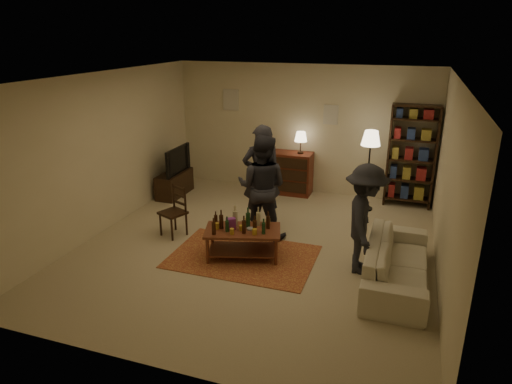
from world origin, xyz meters
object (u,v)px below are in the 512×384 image
at_px(bookshelf, 411,155).
at_px(sofa, 397,263).
at_px(person_by_sofa, 365,220).
at_px(dining_chair, 175,209).
at_px(coffee_table, 242,233).
at_px(tv_stand, 174,178).
at_px(dresser, 289,172).
at_px(person_right, 262,187).
at_px(floor_lamp, 371,144).
at_px(person_left, 262,177).

xyz_separation_m(bookshelf, sofa, (-0.05, -3.18, -0.73)).
bearing_deg(person_by_sofa, dining_chair, 78.46).
distance_m(coffee_table, tv_stand, 3.21).
distance_m(dining_chair, dresser, 2.97).
height_order(coffee_table, tv_stand, tv_stand).
distance_m(person_right, person_by_sofa, 1.87).
bearing_deg(floor_lamp, coffee_table, -120.81).
height_order(dining_chair, dresser, dresser).
relative_size(dining_chair, sofa, 0.43).
relative_size(floor_lamp, person_right, 0.89).
bearing_deg(dining_chair, coffee_table, 6.41).
bearing_deg(person_left, floor_lamp, -165.06).
distance_m(tv_stand, bookshelf, 4.84).
relative_size(tv_stand, floor_lamp, 0.67).
bearing_deg(person_right, dining_chair, 15.31).
bearing_deg(sofa, tv_stand, 64.66).
bearing_deg(dining_chair, tv_stand, 142.34).
relative_size(bookshelf, sofa, 0.97).
bearing_deg(tv_stand, dresser, 22.07).
distance_m(dresser, bookshelf, 2.50).
distance_m(floor_lamp, person_left, 2.24).
relative_size(dining_chair, person_right, 0.50).
bearing_deg(coffee_table, sofa, -0.33).
bearing_deg(tv_stand, dining_chair, -61.01).
bearing_deg(bookshelf, tv_stand, -168.20).
bearing_deg(floor_lamp, person_by_sofa, -85.35).
height_order(sofa, person_right, person_right).
xyz_separation_m(floor_lamp, person_left, (-1.69, -1.40, -0.40)).
xyz_separation_m(tv_stand, person_right, (2.40, -1.36, 0.50)).
bearing_deg(person_by_sofa, dresser, 25.79).
distance_m(coffee_table, person_by_sofa, 1.84).
distance_m(dining_chair, person_by_sofa, 3.19).
distance_m(coffee_table, dining_chair, 1.44).
distance_m(coffee_table, person_left, 1.37).
xyz_separation_m(coffee_table, floor_lamp, (1.59, 2.66, 0.91)).
distance_m(bookshelf, floor_lamp, 0.95).
relative_size(sofa, person_right, 1.18).
relative_size(sofa, person_by_sofa, 1.29).
relative_size(bookshelf, person_left, 1.09).
bearing_deg(sofa, dining_chair, 83.29).
height_order(tv_stand, person_by_sofa, person_by_sofa).
bearing_deg(person_right, person_by_sofa, 158.46).
height_order(tv_stand, person_right, person_right).
distance_m(dresser, person_left, 1.89).
distance_m(tv_stand, person_right, 2.80).
relative_size(dresser, person_left, 0.74).
relative_size(dresser, floor_lamp, 0.87).
bearing_deg(person_left, person_by_sofa, 125.41).
bearing_deg(bookshelf, dresser, -178.43).
bearing_deg(person_right, floor_lamp, -130.93).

